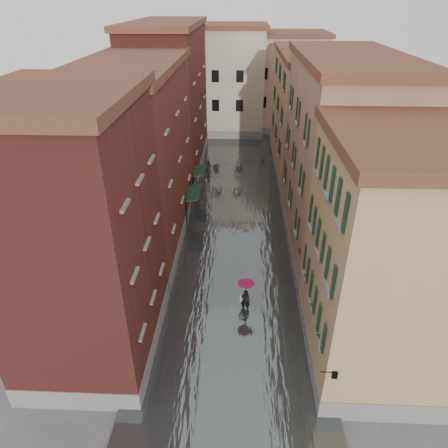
# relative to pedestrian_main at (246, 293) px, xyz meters

# --- Properties ---
(ground) EXTENTS (120.00, 120.00, 0.00)m
(ground) POSITION_rel_pedestrian_main_xyz_m (-0.76, -0.99, -1.31)
(ground) COLOR #535356
(ground) RESTS_ON ground
(floodwater) EXTENTS (10.00, 60.00, 0.20)m
(floodwater) POSITION_rel_pedestrian_main_xyz_m (-0.76, 12.01, -1.21)
(floodwater) COLOR #43494A
(floodwater) RESTS_ON ground
(building_left_near) EXTENTS (6.00, 8.00, 13.00)m
(building_left_near) POSITION_rel_pedestrian_main_xyz_m (-7.76, -2.99, 5.19)
(building_left_near) COLOR maroon
(building_left_near) RESTS_ON ground
(building_left_mid) EXTENTS (6.00, 14.00, 12.50)m
(building_left_mid) POSITION_rel_pedestrian_main_xyz_m (-7.76, 8.01, 4.94)
(building_left_mid) COLOR maroon
(building_left_mid) RESTS_ON ground
(building_left_far) EXTENTS (6.00, 16.00, 14.00)m
(building_left_far) POSITION_rel_pedestrian_main_xyz_m (-7.76, 23.01, 5.69)
(building_left_far) COLOR maroon
(building_left_far) RESTS_ON ground
(building_right_near) EXTENTS (6.00, 8.00, 11.50)m
(building_right_near) POSITION_rel_pedestrian_main_xyz_m (6.24, -2.99, 4.44)
(building_right_near) COLOR tan
(building_right_near) RESTS_ON ground
(building_right_mid) EXTENTS (6.00, 14.00, 13.00)m
(building_right_mid) POSITION_rel_pedestrian_main_xyz_m (6.24, 8.01, 5.19)
(building_right_mid) COLOR #9B785E
(building_right_mid) RESTS_ON ground
(building_right_far) EXTENTS (6.00, 16.00, 11.50)m
(building_right_far) POSITION_rel_pedestrian_main_xyz_m (6.24, 23.01, 4.44)
(building_right_far) COLOR tan
(building_right_far) RESTS_ON ground
(building_end_cream) EXTENTS (12.00, 9.00, 13.00)m
(building_end_cream) POSITION_rel_pedestrian_main_xyz_m (-3.76, 37.01, 5.19)
(building_end_cream) COLOR beige
(building_end_cream) RESTS_ON ground
(building_end_pink) EXTENTS (10.00, 9.00, 12.00)m
(building_end_pink) POSITION_rel_pedestrian_main_xyz_m (5.24, 39.01, 4.69)
(building_end_pink) COLOR tan
(building_end_pink) RESTS_ON ground
(awning_near) EXTENTS (1.09, 3.19, 2.80)m
(awning_near) POSITION_rel_pedestrian_main_xyz_m (-4.24, 11.06, 1.16)
(awning_near) COLOR #15301E
(awning_near) RESTS_ON ground
(awning_far) EXTENTS (1.09, 2.80, 2.80)m
(awning_far) POSITION_rel_pedestrian_main_xyz_m (-4.25, 15.83, 1.15)
(awning_far) COLOR #15301E
(awning_far) RESTS_ON ground
(wall_lantern) EXTENTS (0.71, 0.22, 0.35)m
(wall_lantern) POSITION_rel_pedestrian_main_xyz_m (3.57, -6.99, 1.70)
(wall_lantern) COLOR black
(wall_lantern) RESTS_ON ground
(window_planters) EXTENTS (0.59, 7.75, 0.84)m
(window_planters) POSITION_rel_pedestrian_main_xyz_m (3.36, -1.79, 2.20)
(window_planters) COLOR brown
(window_planters) RESTS_ON ground
(pedestrian_main) EXTENTS (1.01, 1.01, 2.06)m
(pedestrian_main) POSITION_rel_pedestrian_main_xyz_m (0.00, 0.00, 0.00)
(pedestrian_main) COLOR black
(pedestrian_main) RESTS_ON ground
(pedestrian_far) EXTENTS (0.72, 0.57, 1.46)m
(pedestrian_far) POSITION_rel_pedestrian_main_xyz_m (-3.80, 21.17, -0.58)
(pedestrian_far) COLOR black
(pedestrian_far) RESTS_ON ground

